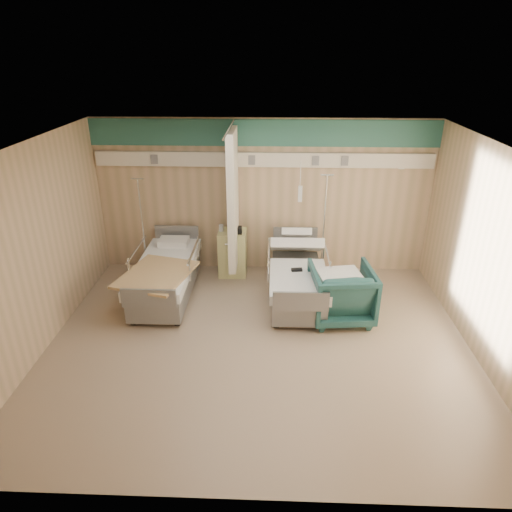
# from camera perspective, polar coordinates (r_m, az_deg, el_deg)

# --- Properties ---
(ground) EXTENTS (6.00, 5.00, 0.00)m
(ground) POSITION_cam_1_polar(r_m,az_deg,el_deg) (6.69, 0.30, -10.82)
(ground) COLOR gray
(ground) RESTS_ON ground
(room_walls) EXTENTS (6.04, 5.04, 2.82)m
(room_walls) POSITION_cam_1_polar(r_m,az_deg,el_deg) (6.05, 0.13, 5.13)
(room_walls) COLOR tan
(room_walls) RESTS_ON ground
(bed_right) EXTENTS (1.00, 2.16, 0.63)m
(bed_right) POSITION_cam_1_polar(r_m,az_deg,el_deg) (7.64, 5.14, -3.26)
(bed_right) COLOR white
(bed_right) RESTS_ON ground
(bed_left) EXTENTS (1.00, 2.16, 0.63)m
(bed_left) POSITION_cam_1_polar(r_m,az_deg,el_deg) (7.83, -11.16, -2.92)
(bed_left) COLOR white
(bed_left) RESTS_ON ground
(bedside_cabinet) EXTENTS (0.50, 0.48, 0.85)m
(bedside_cabinet) POSITION_cam_1_polar(r_m,az_deg,el_deg) (8.42, -2.94, 0.42)
(bedside_cabinet) COLOR #CBCA7F
(bedside_cabinet) RESTS_ON ground
(visitor_armchair) EXTENTS (1.02, 1.04, 0.87)m
(visitor_armchair) POSITION_cam_1_polar(r_m,az_deg,el_deg) (7.16, 10.58, -4.59)
(visitor_armchair) COLOR #1E4B4B
(visitor_armchair) RESTS_ON ground
(waffle_blanket) EXTENTS (0.72, 0.67, 0.07)m
(waffle_blanket) POSITION_cam_1_polar(r_m,az_deg,el_deg) (6.95, 10.57, -1.17)
(waffle_blanket) COLOR white
(waffle_blanket) RESTS_ON visitor_armchair
(iv_stand_right) EXTENTS (0.34, 0.34, 1.91)m
(iv_stand_right) POSITION_cam_1_polar(r_m,az_deg,el_deg) (8.49, 8.25, 0.14)
(iv_stand_right) COLOR silver
(iv_stand_right) RESTS_ON ground
(iv_stand_left) EXTENTS (0.33, 0.33, 1.83)m
(iv_stand_left) POSITION_cam_1_polar(r_m,az_deg,el_deg) (8.66, -13.61, 0.08)
(iv_stand_left) COLOR silver
(iv_stand_left) RESTS_ON ground
(call_remote) EXTENTS (0.18, 0.10, 0.04)m
(call_remote) POSITION_cam_1_polar(r_m,az_deg,el_deg) (7.30, 5.12, -1.72)
(call_remote) COLOR black
(call_remote) RESTS_ON bed_right
(tan_blanket) EXTENTS (1.23, 1.41, 0.04)m
(tan_blanket) POSITION_cam_1_polar(r_m,az_deg,el_deg) (7.29, -12.34, -2.27)
(tan_blanket) COLOR tan
(tan_blanket) RESTS_ON bed_left
(toiletry_bag) EXTENTS (0.22, 0.14, 0.12)m
(toiletry_bag) POSITION_cam_1_polar(r_m,az_deg,el_deg) (8.14, -2.55, 3.25)
(toiletry_bag) COLOR black
(toiletry_bag) RESTS_ON bedside_cabinet
(white_cup) EXTENTS (0.09, 0.09, 0.12)m
(white_cup) POSITION_cam_1_polar(r_m,az_deg,el_deg) (8.26, -4.36, 3.51)
(white_cup) COLOR white
(white_cup) RESTS_ON bedside_cabinet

